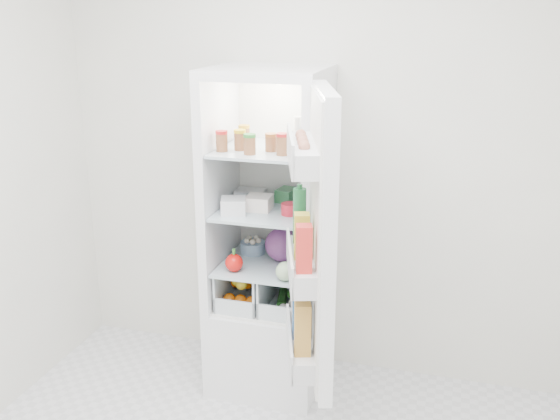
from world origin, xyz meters
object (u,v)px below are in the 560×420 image
(red_cabbage, at_px, (282,244))
(fridge_door, at_px, (315,246))
(refrigerator, at_px, (271,271))
(mushroom_bowl, at_px, (253,247))

(red_cabbage, bearing_deg, fridge_door, -61.89)
(refrigerator, distance_m, fridge_door, 0.85)
(fridge_door, bearing_deg, mushroom_bowl, 20.01)
(refrigerator, distance_m, red_cabbage, 0.19)
(red_cabbage, xyz_separation_m, fridge_door, (0.32, -0.61, 0.25))
(mushroom_bowl, xyz_separation_m, fridge_door, (0.52, -0.67, 0.31))
(refrigerator, xyz_separation_m, mushroom_bowl, (-0.12, 0.05, 0.12))
(mushroom_bowl, relative_size, fridge_door, 0.11)
(mushroom_bowl, distance_m, fridge_door, 0.90)
(red_cabbage, bearing_deg, refrigerator, 164.86)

